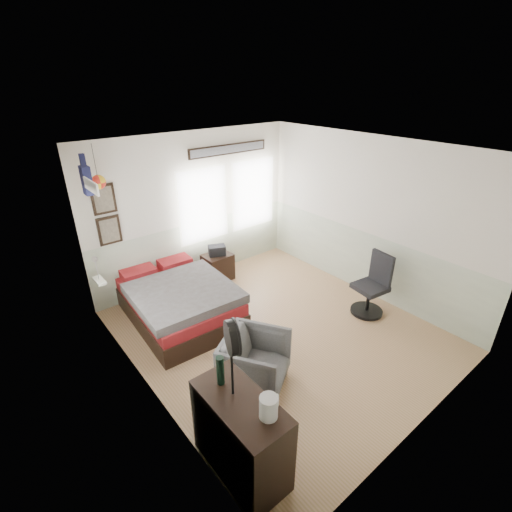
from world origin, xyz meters
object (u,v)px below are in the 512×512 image
at_px(armchair, 255,361).
at_px(task_chair, 372,289).
at_px(nightstand, 218,267).
at_px(dresser, 241,435).
at_px(bed, 179,301).

distance_m(armchair, task_chair, 2.45).
height_order(armchair, nightstand, armchair).
relative_size(armchair, task_chair, 0.74).
height_order(armchair, task_chair, task_chair).
bearing_deg(armchair, nightstand, 33.55).
height_order(dresser, nightstand, dresser).
xyz_separation_m(dresser, task_chair, (3.26, 0.82, -0.03)).
height_order(bed, task_chair, task_chair).
bearing_deg(task_chair, dresser, -158.08).
bearing_deg(dresser, bed, 73.84).
distance_m(bed, task_chair, 3.08).
bearing_deg(armchair, dresser, -168.14).
xyz_separation_m(bed, armchair, (0.05, -1.84, 0.04)).
distance_m(bed, armchair, 1.84).
bearing_deg(nightstand, dresser, -121.40).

